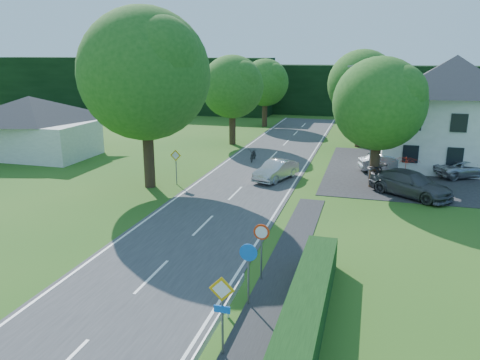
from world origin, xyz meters
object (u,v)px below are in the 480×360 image
(parked_car_silver_a, at_px, (386,163))
(parked_car_silver_b, at_px, (465,168))
(motorcycle, at_px, (253,155))
(parked_car_grey, at_px, (411,184))
(parasol, at_px, (405,170))
(streetlight, at_px, (371,117))
(moving_car, at_px, (276,170))

(parked_car_silver_a, xyz_separation_m, parked_car_silver_b, (5.46, 0.02, -0.04))
(motorcycle, distance_m, parked_car_silver_a, 10.63)
(motorcycle, height_order, parked_car_grey, parked_car_grey)
(parasol, bearing_deg, parked_car_silver_b, 35.21)
(streetlight, bearing_deg, moving_car, -161.67)
(streetlight, height_order, parked_car_silver_b, streetlight)
(moving_car, xyz_separation_m, parasol, (8.74, 1.56, 0.24))
(parked_car_grey, bearing_deg, parasol, 37.44)
(streetlight, relative_size, parked_car_grey, 1.51)
(parked_car_silver_a, distance_m, parasol, 3.23)
(parked_car_silver_a, relative_size, parked_car_grey, 0.76)
(parked_car_grey, bearing_deg, motorcycle, 94.55)
(parked_car_silver_a, xyz_separation_m, parasol, (1.18, -2.99, 0.27))
(parked_car_silver_a, bearing_deg, parked_car_grey, 176.94)
(streetlight, relative_size, moving_car, 1.91)
(moving_car, relative_size, parked_car_silver_a, 1.04)
(moving_car, distance_m, parked_car_silver_b, 13.79)
(motorcycle, xyz_separation_m, parked_car_silver_b, (16.05, -0.86, 0.12))
(streetlight, height_order, parked_car_silver_a, streetlight)
(motorcycle, distance_m, parked_car_grey, 13.78)
(streetlight, xyz_separation_m, motorcycle, (-9.26, 3.38, -3.92))
(parasol, bearing_deg, streetlight, 168.76)
(parked_car_silver_a, bearing_deg, streetlight, 136.24)
(motorcycle, xyz_separation_m, parked_car_silver_a, (10.59, -0.88, 0.16))
(parked_car_silver_a, xyz_separation_m, parked_car_grey, (1.34, -5.99, 0.11))
(moving_car, distance_m, parked_car_silver_a, 8.82)
(parasol, bearing_deg, moving_car, -169.88)
(parked_car_silver_b, bearing_deg, parasol, 96.91)
(parked_car_grey, bearing_deg, moving_car, 115.31)
(motorcycle, height_order, parasol, parasol)
(moving_car, height_order, parked_car_silver_b, moving_car)
(motorcycle, bearing_deg, parked_car_grey, -33.99)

